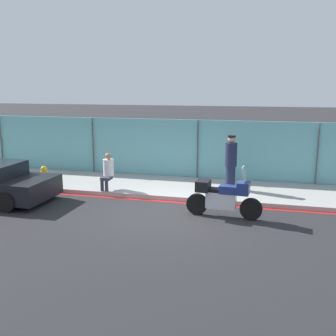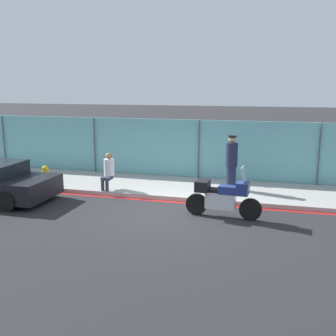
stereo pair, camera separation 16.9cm
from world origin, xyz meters
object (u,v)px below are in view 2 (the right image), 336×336
at_px(motorcycle, 222,197).
at_px(person_seated_on_curb, 108,169).
at_px(officer_standing, 232,162).
at_px(fire_hydrant, 46,175).

relative_size(motorcycle, person_seated_on_curb, 1.72).
relative_size(motorcycle, officer_standing, 1.16).
distance_m(motorcycle, officer_standing, 2.65).
distance_m(officer_standing, fire_hydrant, 6.61).
bearing_deg(person_seated_on_curb, fire_hydrant, 178.84).
xyz_separation_m(motorcycle, officer_standing, (-0.03, 2.61, 0.49)).
xyz_separation_m(officer_standing, fire_hydrant, (-6.51, -0.97, -0.62)).
bearing_deg(fire_hydrant, motorcycle, -14.02).
distance_m(person_seated_on_curb, fire_hydrant, 2.49).
distance_m(officer_standing, person_seated_on_curb, 4.18).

